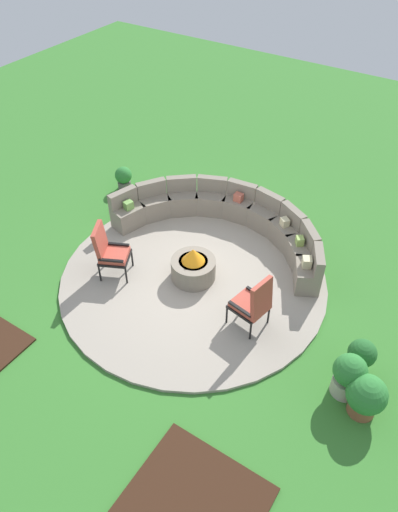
{
  "coord_description": "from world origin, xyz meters",
  "views": [
    {
      "loc": [
        3.76,
        -5.61,
        6.63
      ],
      "look_at": [
        0.0,
        0.2,
        0.45
      ],
      "focal_mm": 34.02,
      "sensor_mm": 36.0,
      "label": 1
    }
  ],
  "objects_px": {
    "potted_plant_0": "(366,396)",
    "potted_plant_3": "(124,177)",
    "potted_plant_2": "(362,355)",
    "potted_plant_1": "(349,375)",
    "fire_pit": "(193,267)",
    "curved_stone_bench": "(228,219)",
    "lounge_chair_front_right": "(254,303)",
    "lounge_chair_front_left": "(109,251)"
  },
  "relations": [
    {
      "from": "fire_pit",
      "to": "potted_plant_0",
      "type": "distance_m",
      "value": 3.82
    },
    {
      "from": "fire_pit",
      "to": "potted_plant_1",
      "type": "height_order",
      "value": "potted_plant_1"
    },
    {
      "from": "potted_plant_0",
      "to": "curved_stone_bench",
      "type": "bearing_deg",
      "value": 146.08
    },
    {
      "from": "curved_stone_bench",
      "to": "potted_plant_2",
      "type": "xyz_separation_m",
      "value": [
        3.53,
        -1.86,
        -0.04
      ]
    },
    {
      "from": "potted_plant_1",
      "to": "potted_plant_2",
      "type": "relative_size",
      "value": 1.27
    },
    {
      "from": "fire_pit",
      "to": "lounge_chair_front_right",
      "type": "relative_size",
      "value": 0.76
    },
    {
      "from": "potted_plant_2",
      "to": "potted_plant_0",
      "type": "bearing_deg",
      "value": -67.12
    },
    {
      "from": "potted_plant_1",
      "to": "potted_plant_3",
      "type": "height_order",
      "value": "potted_plant_1"
    },
    {
      "from": "potted_plant_0",
      "to": "potted_plant_2",
      "type": "distance_m",
      "value": 0.78
    },
    {
      "from": "lounge_chair_front_left",
      "to": "fire_pit",
      "type": "bearing_deg",
      "value": 92.85
    },
    {
      "from": "curved_stone_bench",
      "to": "potted_plant_1",
      "type": "xyz_separation_m",
      "value": [
        3.49,
        -2.39,
        0.04
      ]
    },
    {
      "from": "fire_pit",
      "to": "lounge_chair_front_right",
      "type": "xyz_separation_m",
      "value": [
        1.52,
        -0.47,
        0.3
      ]
    },
    {
      "from": "fire_pit",
      "to": "lounge_chair_front_left",
      "type": "relative_size",
      "value": 0.76
    },
    {
      "from": "lounge_chair_front_left",
      "to": "potted_plant_0",
      "type": "bearing_deg",
      "value": 61.5
    },
    {
      "from": "potted_plant_1",
      "to": "fire_pit",
      "type": "bearing_deg",
      "value": 166.34
    },
    {
      "from": "lounge_chair_front_right",
      "to": "potted_plant_3",
      "type": "distance_m",
      "value": 5.16
    },
    {
      "from": "potted_plant_2",
      "to": "lounge_chair_front_left",
      "type": "bearing_deg",
      "value": -174.33
    },
    {
      "from": "curved_stone_bench",
      "to": "lounge_chair_front_left",
      "type": "height_order",
      "value": "lounge_chair_front_left"
    },
    {
      "from": "fire_pit",
      "to": "potted_plant_3",
      "type": "height_order",
      "value": "fire_pit"
    },
    {
      "from": "potted_plant_1",
      "to": "potted_plant_2",
      "type": "height_order",
      "value": "potted_plant_1"
    },
    {
      "from": "potted_plant_0",
      "to": "potted_plant_3",
      "type": "distance_m",
      "value": 7.35
    },
    {
      "from": "curved_stone_bench",
      "to": "potted_plant_2",
      "type": "relative_size",
      "value": 7.36
    },
    {
      "from": "curved_stone_bench",
      "to": "potted_plant_3",
      "type": "height_order",
      "value": "curved_stone_bench"
    },
    {
      "from": "curved_stone_bench",
      "to": "potted_plant_1",
      "type": "distance_m",
      "value": 4.23
    },
    {
      "from": "potted_plant_0",
      "to": "potted_plant_3",
      "type": "height_order",
      "value": "potted_plant_0"
    },
    {
      "from": "lounge_chair_front_right",
      "to": "potted_plant_1",
      "type": "distance_m",
      "value": 1.87
    },
    {
      "from": "potted_plant_3",
      "to": "lounge_chair_front_left",
      "type": "bearing_deg",
      "value": -55.0
    },
    {
      "from": "potted_plant_0",
      "to": "potted_plant_1",
      "type": "xyz_separation_m",
      "value": [
        -0.34,
        0.19,
        0.03
      ]
    },
    {
      "from": "lounge_chair_front_left",
      "to": "lounge_chair_front_right",
      "type": "distance_m",
      "value": 2.93
    },
    {
      "from": "potted_plant_2",
      "to": "lounge_chair_front_right",
      "type": "bearing_deg",
      "value": -174.45
    },
    {
      "from": "fire_pit",
      "to": "potted_plant_2",
      "type": "bearing_deg",
      "value": -4.85
    },
    {
      "from": "fire_pit",
      "to": "curved_stone_bench",
      "type": "xyz_separation_m",
      "value": [
        -0.15,
        1.57,
        0.06
      ]
    },
    {
      "from": "potted_plant_0",
      "to": "potted_plant_3",
      "type": "xyz_separation_m",
      "value": [
        -6.82,
        2.73,
        -0.09
      ]
    },
    {
      "from": "fire_pit",
      "to": "lounge_chair_front_left",
      "type": "distance_m",
      "value": 1.62
    },
    {
      "from": "potted_plant_2",
      "to": "fire_pit",
      "type": "bearing_deg",
      "value": 175.15
    },
    {
      "from": "lounge_chair_front_left",
      "to": "potted_plant_1",
      "type": "height_order",
      "value": "lounge_chair_front_left"
    },
    {
      "from": "fire_pit",
      "to": "potted_plant_2",
      "type": "height_order",
      "value": "fire_pit"
    },
    {
      "from": "lounge_chair_front_right",
      "to": "potted_plant_1",
      "type": "relative_size",
      "value": 1.41
    },
    {
      "from": "curved_stone_bench",
      "to": "potted_plant_0",
      "type": "xyz_separation_m",
      "value": [
        3.83,
        -2.58,
        0.01
      ]
    },
    {
      "from": "potted_plant_0",
      "to": "potted_plant_3",
      "type": "relative_size",
      "value": 1.29
    },
    {
      "from": "potted_plant_0",
      "to": "potted_plant_3",
      "type": "bearing_deg",
      "value": 158.21
    },
    {
      "from": "lounge_chair_front_right",
      "to": "potted_plant_2",
      "type": "xyz_separation_m",
      "value": [
        1.86,
        0.18,
        -0.28
      ]
    }
  ]
}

